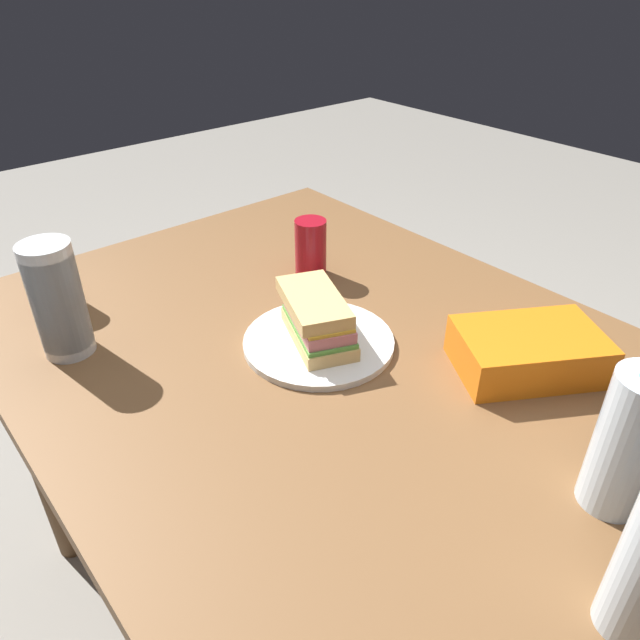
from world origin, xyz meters
TOP-DOWN VIEW (x-y plane):
  - ground_plane at (0.00, 0.00)m, footprint 8.00×8.00m
  - dining_table at (0.00, 0.00)m, footprint 1.40×0.97m
  - paper_plate at (0.08, -0.00)m, footprint 0.27×0.27m
  - sandwich at (0.08, -0.00)m, footprint 0.20×0.15m
  - soda_can_red at (0.29, -0.16)m, footprint 0.07×0.07m
  - chip_bag at (-0.20, -0.22)m, footprint 0.25×0.27m
  - plastic_cup_stack at (0.34, 0.34)m, footprint 0.08×0.08m
  - water_bottle_spare at (-0.42, -0.06)m, footprint 0.08×0.08m
  - soda_can_silver at (0.52, 0.30)m, footprint 0.07×0.07m

SIDE VIEW (x-z plane):
  - ground_plane at x=0.00m, z-range 0.00..0.00m
  - dining_table at x=0.00m, z-range 0.29..1.06m
  - paper_plate at x=0.08m, z-range 0.77..0.79m
  - chip_bag at x=-0.20m, z-range 0.77..0.84m
  - sandwich at x=0.08m, z-range 0.79..0.87m
  - soda_can_red at x=0.29m, z-range 0.77..0.90m
  - soda_can_silver at x=0.52m, z-range 0.77..0.90m
  - water_bottle_spare at x=-0.42m, z-range 0.77..0.98m
  - plastic_cup_stack at x=0.34m, z-range 0.77..0.98m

